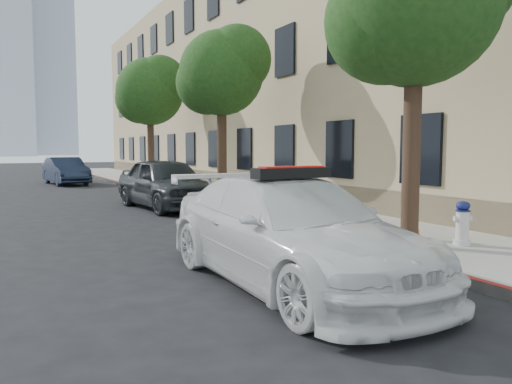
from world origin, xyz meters
The scene contains 13 objects.
ground centered at (0.00, 0.00, 0.00)m, with size 120.00×120.00×0.00m, color black.
sidewalk centered at (3.60, 10.00, 0.07)m, with size 3.20×50.00×0.15m, color gray.
curb_strip centered at (2.06, 10.00, 0.07)m, with size 0.12×50.00×0.15m, color maroon.
building centered at (9.20, 15.00, 5.00)m, with size 8.00×36.00×10.00m, color tan.
tower_right centered at (9.00, 135.00, 22.00)m, with size 14.00×14.00×44.00m, color #9EA8B7.
tree_near centered at (2.93, -2.01, 4.27)m, with size 2.92×2.82×5.62m.
tree_mid centered at (2.93, 5.99, 4.16)m, with size 2.77×2.64×5.43m.
tree_far centered at (2.93, 13.99, 4.39)m, with size 3.10×3.00×5.81m.
police_car centered at (0.11, -2.64, 0.72)m, with size 2.06×4.99×1.59m.
parked_car_mid centered at (1.20, 6.36, 0.78)m, with size 1.84×4.58×1.56m, color #212529.
parked_car_far centered at (-0.24, 18.44, 0.69)m, with size 1.45×4.17×1.37m, color #141D33.
fire_hydrant centered at (3.78, -2.37, 0.52)m, with size 0.32×0.30×0.77m.
traffic_cone centered at (3.41, -1.57, 0.51)m, with size 0.46×0.46×0.73m.
Camera 1 is at (-3.38, -8.30, 1.83)m, focal length 35.00 mm.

